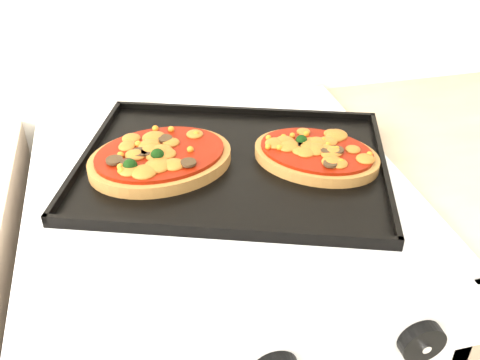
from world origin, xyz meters
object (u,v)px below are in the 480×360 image
object	(u,v)px
stove	(223,359)
baking_tray	(233,162)
pizza_left	(160,157)
pizza_right	(316,153)

from	to	relation	value
stove	baking_tray	bearing A→B (deg)	36.78
pizza_left	pizza_right	xyz separation A→B (m)	(0.25, -0.05, -0.00)
stove	pizza_left	size ratio (longest dim) A/B	3.92
pizza_left	pizza_right	distance (m)	0.25
stove	baking_tray	world-z (taller)	baking_tray
stove	pizza_right	distance (m)	0.51
pizza_left	pizza_right	world-z (taller)	pizza_left
baking_tray	pizza_left	xyz separation A→B (m)	(-0.11, 0.02, 0.02)
stove	pizza_right	bearing A→B (deg)	-1.26
stove	pizza_right	xyz separation A→B (m)	(0.16, -0.00, 0.48)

